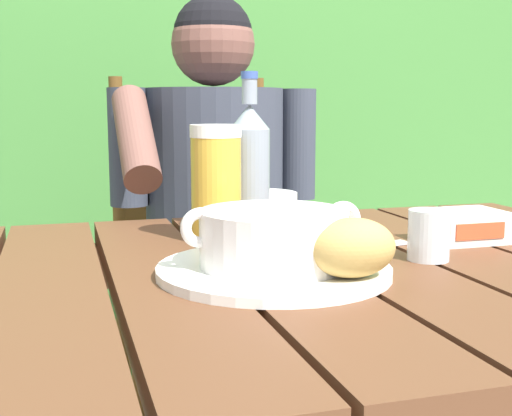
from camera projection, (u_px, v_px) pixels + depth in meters
dining_table at (273, 335)px, 0.90m from camera, size 1.28×0.83×0.73m
hedge_backdrop at (139, 79)px, 2.45m from camera, size 3.44×0.84×2.02m
chair_near_diner at (202, 279)px, 1.76m from camera, size 0.43×0.44×1.02m
person_eating at (217, 211)px, 1.53m from camera, size 0.48×0.47×1.19m
serving_plate at (274, 270)px, 0.84m from camera, size 0.30×0.30×0.01m
soup_bowl at (274, 236)px, 0.84m from camera, size 0.24×0.19×0.08m
bread_roll at (352, 248)px, 0.78m from camera, size 0.11×0.09×0.07m
beer_glass at (216, 183)px, 1.04m from camera, size 0.08×0.08×0.18m
beer_bottle at (250, 167)px, 1.09m from camera, size 0.07×0.07×0.27m
water_glass_small at (429, 235)px, 0.92m from camera, size 0.06×0.06×0.07m
butter_tub at (463, 226)px, 1.04m from camera, size 0.12×0.09×0.05m
table_knife at (352, 248)px, 0.98m from camera, size 0.16×0.05×0.01m
diner_bowl at (261, 208)px, 1.21m from camera, size 0.13×0.13×0.06m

